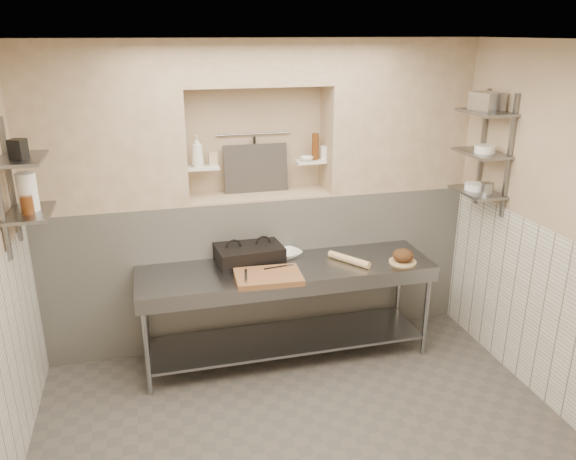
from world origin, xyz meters
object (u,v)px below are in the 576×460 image
object	(u,v)px
rolling_pin	(349,259)
bowl_alcove	(307,159)
prep_table	(287,294)
mixing_bowl	(288,254)
cutting_board	(268,277)
jug_left	(28,192)
panini_press	(249,253)
bread_loaf	(403,255)
bottle_soap	(197,151)

from	to	relation	value
rolling_pin	bowl_alcove	bearing A→B (deg)	111.76
prep_table	mixing_bowl	world-z (taller)	mixing_bowl
cutting_board	bowl_alcove	distance (m)	1.23
bowl_alcove	prep_table	bearing A→B (deg)	-121.15
cutting_board	jug_left	size ratio (longest dim) A/B	1.95
panini_press	jug_left	xyz separation A→B (m)	(-1.67, -0.33, 0.77)
mixing_bowl	bowl_alcove	xyz separation A→B (m)	(0.26, 0.31, 0.80)
prep_table	mixing_bowl	bearing A→B (deg)	73.78
rolling_pin	bread_loaf	size ratio (longest dim) A/B	2.27
bowl_alcove	bottle_soap	bearing A→B (deg)	178.56
mixing_bowl	rolling_pin	world-z (taller)	rolling_pin
panini_press	mixing_bowl	distance (m)	0.37
panini_press	rolling_pin	distance (m)	0.90
panini_press	bowl_alcove	world-z (taller)	bowl_alcove
prep_table	bottle_soap	xyz separation A→B (m)	(-0.67, 0.57, 1.21)
prep_table	bottle_soap	size ratio (longest dim) A/B	9.34
panini_press	bread_loaf	xyz separation A→B (m)	(1.33, -0.37, -0.01)
bread_loaf	bowl_alcove	xyz separation A→B (m)	(-0.70, 0.69, 0.76)
bottle_soap	jug_left	xyz separation A→B (m)	(-1.30, -0.68, -0.10)
bread_loaf	jug_left	xyz separation A→B (m)	(-3.00, 0.04, 0.78)
bread_loaf	rolling_pin	bearing A→B (deg)	166.57
cutting_board	bread_loaf	distance (m)	1.24
prep_table	mixing_bowl	xyz separation A→B (m)	(0.07, 0.23, 0.29)
panini_press	bottle_soap	world-z (taller)	bottle_soap
bottle_soap	bread_loaf	bearing A→B (deg)	-22.95
mixing_bowl	bowl_alcove	distance (m)	0.90
bread_loaf	jug_left	distance (m)	3.10
cutting_board	bread_loaf	xyz separation A→B (m)	(1.24, 0.06, 0.05)
bowl_alcove	jug_left	world-z (taller)	jug_left
panini_press	bowl_alcove	distance (m)	1.03
bottle_soap	panini_press	bearing A→B (deg)	-43.16
rolling_pin	jug_left	world-z (taller)	jug_left
rolling_pin	bottle_soap	distance (m)	1.65
jug_left	bowl_alcove	bearing A→B (deg)	15.86
mixing_bowl	bowl_alcove	world-z (taller)	bowl_alcove
bread_loaf	panini_press	bearing A→B (deg)	164.45
cutting_board	panini_press	bearing A→B (deg)	101.17
mixing_bowl	bowl_alcove	bearing A→B (deg)	49.99
prep_table	cutting_board	bearing A→B (deg)	-135.52
bottle_soap	bowl_alcove	size ratio (longest dim) A/B	2.23
cutting_board	mixing_bowl	bearing A→B (deg)	57.53
mixing_bowl	bread_loaf	xyz separation A→B (m)	(0.96, -0.39, 0.04)
mixing_bowl	rolling_pin	distance (m)	0.56
mixing_bowl	cutting_board	bearing A→B (deg)	-122.47
panini_press	bowl_alcove	size ratio (longest dim) A/B	4.87
mixing_bowl	rolling_pin	size ratio (longest dim) A/B	0.56
prep_table	jug_left	world-z (taller)	jug_left
bread_loaf	bowl_alcove	bearing A→B (deg)	135.22
prep_table	rolling_pin	distance (m)	0.63
rolling_pin	bottle_soap	xyz separation A→B (m)	(-1.23, 0.61, 0.92)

